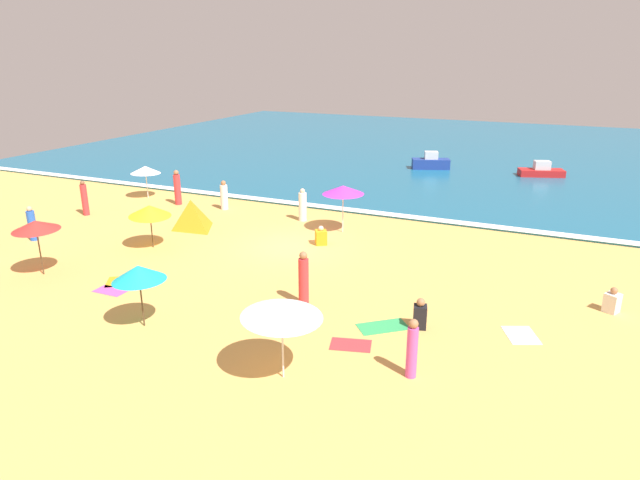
{
  "coord_description": "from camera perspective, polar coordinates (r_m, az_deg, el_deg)",
  "views": [
    {
      "loc": [
        10.57,
        -20.36,
        8.05
      ],
      "look_at": [
        1.77,
        -0.84,
        0.8
      ],
      "focal_mm": 31.23,
      "sensor_mm": 36.0,
      "label": 1
    }
  ],
  "objects": [
    {
      "name": "beachgoer_0",
      "position": [
        18.49,
        -1.69,
        -4.05
      ],
      "size": [
        0.43,
        0.43,
        1.88
      ],
      "color": "red",
      "rests_on": "ground_plane"
    },
    {
      "name": "beach_umbrella_0",
      "position": [
        17.59,
        -18.09,
        -3.23
      ],
      "size": [
        2.11,
        2.1,
        2.02
      ],
      "color": "#4C3823",
      "rests_on": "ground_plane"
    },
    {
      "name": "small_boat_0",
      "position": [
        40.61,
        21.73,
        6.58
      ],
      "size": [
        3.1,
        2.01,
        1.02
      ],
      "color": "red",
      "rests_on": "ocean_water"
    },
    {
      "name": "beachgoer_7",
      "position": [
        30.33,
        -9.8,
        4.46
      ],
      "size": [
        0.47,
        0.47,
        1.58
      ],
      "color": "white",
      "rests_on": "ground_plane"
    },
    {
      "name": "beachgoer_2",
      "position": [
        24.43,
        0.1,
        0.34
      ],
      "size": [
        0.66,
        0.66,
        0.85
      ],
      "color": "orange",
      "rests_on": "ground_plane"
    },
    {
      "name": "beach_umbrella_5",
      "position": [
        14.06,
        -3.93,
        -7.24
      ],
      "size": [
        2.11,
        2.1,
        2.13
      ],
      "color": "silver",
      "rests_on": "ground_plane"
    },
    {
      "name": "beach_towel_0",
      "position": [
        21.18,
        -20.64,
        -4.89
      ],
      "size": [
        1.17,
        0.67,
        0.01
      ],
      "color": "#D84CA5",
      "rests_on": "ground_plane"
    },
    {
      "name": "beach_umbrella_1",
      "position": [
        23.17,
        -27.13,
        1.33
      ],
      "size": [
        1.76,
        1.77,
        2.16
      ],
      "color": "#4C3823",
      "rests_on": "ground_plane"
    },
    {
      "name": "small_boat_1",
      "position": [
        40.99,
        11.28,
        7.79
      ],
      "size": [
        2.82,
        1.91,
        1.24
      ],
      "color": "navy",
      "rests_on": "ocean_water"
    },
    {
      "name": "beachgoer_6",
      "position": [
        31.22,
        -22.98,
        3.9
      ],
      "size": [
        0.44,
        0.44,
        1.82
      ],
      "color": "red",
      "rests_on": "ground_plane"
    },
    {
      "name": "beach_tent",
      "position": [
        27.48,
        -13.04,
        2.66
      ],
      "size": [
        2.72,
        2.42,
        1.36
      ],
      "color": "orange",
      "rests_on": "ground_plane"
    },
    {
      "name": "beach_umbrella_6",
      "position": [
        33.65,
        -17.46,
        6.88
      ],
      "size": [
        2.33,
        2.34,
        1.88
      ],
      "color": "silver",
      "rests_on": "ground_plane"
    },
    {
      "name": "beach_towel_3",
      "position": [
        16.41,
        3.16,
        -10.68
      ],
      "size": [
        1.34,
        1.03,
        0.01
      ],
      "color": "red",
      "rests_on": "ground_plane"
    },
    {
      "name": "beach_towel_2",
      "position": [
        17.48,
        6.46,
        -8.82
      ],
      "size": [
        1.7,
        1.61,
        0.01
      ],
      "color": "green",
      "rests_on": "ground_plane"
    },
    {
      "name": "ground_plane",
      "position": [
        24.31,
        -2.99,
        -0.65
      ],
      "size": [
        60.0,
        60.0,
        0.0
      ],
      "primitive_type": "plane",
      "color": "#E0A856"
    },
    {
      "name": "beachgoer_1",
      "position": [
        27.83,
        -1.79,
        3.51
      ],
      "size": [
        0.4,
        0.4,
        1.65
      ],
      "color": "white",
      "rests_on": "ground_plane"
    },
    {
      "name": "beachgoer_5",
      "position": [
        31.8,
        -14.41,
        5.16
      ],
      "size": [
        0.5,
        0.5,
        1.93
      ],
      "color": "red",
      "rests_on": "ground_plane"
    },
    {
      "name": "beachgoer_4",
      "position": [
        17.41,
        10.21,
        -7.56
      ],
      "size": [
        0.49,
        0.49,
        0.99
      ],
      "color": "black",
      "rests_on": "ground_plane"
    },
    {
      "name": "beach_umbrella_4",
      "position": [
        24.77,
        -17.06,
        2.88
      ],
      "size": [
        2.44,
        2.43,
        1.94
      ],
      "color": "#4C3823",
      "rests_on": "ground_plane"
    },
    {
      "name": "beach_umbrella_2",
      "position": [
        25.71,
        2.39,
        5.16
      ],
      "size": [
        2.75,
        2.75,
        2.25
      ],
      "color": "silver",
      "rests_on": "ground_plane"
    },
    {
      "name": "beachgoer_8",
      "position": [
        20.5,
        27.75,
        -5.61
      ],
      "size": [
        0.57,
        0.57,
        0.86
      ],
      "color": "white",
      "rests_on": "ground_plane"
    },
    {
      "name": "beach_towel_1",
      "position": [
        21.92,
        -20.23,
        -4.04
      ],
      "size": [
        1.08,
        1.2,
        0.01
      ],
      "color": "orange",
      "rests_on": "ground_plane"
    },
    {
      "name": "beachgoer_3",
      "position": [
        28.02,
        -27.42,
        1.43
      ],
      "size": [
        0.46,
        0.46,
        1.58
      ],
      "color": "blue",
      "rests_on": "ground_plane"
    },
    {
      "name": "beachgoer_10",
      "position": [
        14.77,
        9.41,
        -10.96
      ],
      "size": [
        0.33,
        0.33,
        1.65
      ],
      "color": "#D84CA5",
      "rests_on": "ground_plane"
    },
    {
      "name": "ocean_water",
      "position": [
        50.14,
        11.94,
        9.13
      ],
      "size": [
        60.0,
        44.0,
        0.1
      ],
      "primitive_type": "cube",
      "color": "#196084",
      "rests_on": "ground_plane"
    },
    {
      "name": "beach_towel_4",
      "position": [
        17.94,
        19.91,
        -9.15
      ],
      "size": [
        1.27,
        1.41,
        0.01
      ],
      "color": "white",
      "rests_on": "ground_plane"
    },
    {
      "name": "wave_breaker_foam",
      "position": [
        29.76,
        2.55,
        3.2
      ],
      "size": [
        57.0,
        0.7,
        0.01
      ],
      "primitive_type": "cube",
      "color": "white",
      "rests_on": "ocean_water"
    }
  ]
}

